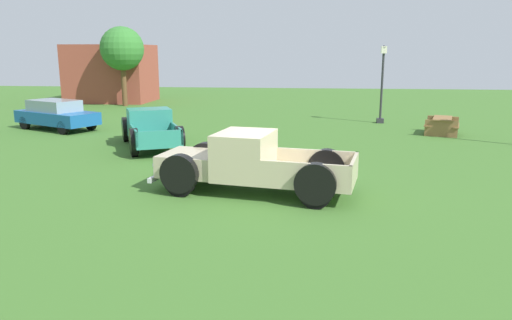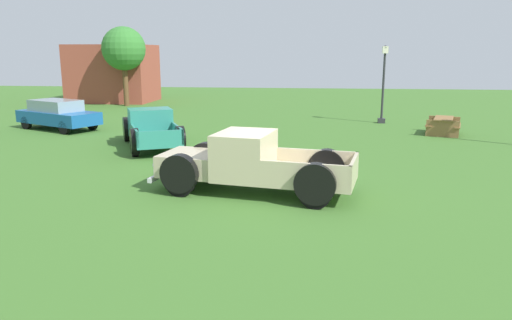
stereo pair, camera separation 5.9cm
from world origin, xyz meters
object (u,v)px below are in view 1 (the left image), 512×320
Objects in this scene: pickup_truck_behind_left at (150,128)px; lamp_post_near at (382,83)px; oak_tree_east at (122,49)px; picnic_table at (442,124)px; sedan_distant_a at (56,114)px; pickup_truck_foreground at (242,163)px.

pickup_truck_behind_left is 12.90m from lamp_post_near.
lamp_post_near is 0.74× the size of oak_tree_east.
sedan_distant_a is at bearing -178.01° from picnic_table.
sedan_distant_a is 0.85× the size of oak_tree_east.
pickup_truck_foreground is 1.20× the size of sedan_distant_a.
lamp_post_near is (10.23, 7.72, 1.43)m from pickup_truck_behind_left.
pickup_truck_foreground is 15.08m from lamp_post_near.
lamp_post_near reaches higher than pickup_truck_foreground.
oak_tree_east is (-11.33, 20.78, 3.18)m from pickup_truck_foreground.
pickup_truck_foreground is 13.10m from picnic_table.
pickup_truck_behind_left is 13.25m from picnic_table.
pickup_truck_foreground reaches higher than picnic_table.
pickup_truck_behind_left is at bearing 126.82° from pickup_truck_foreground.
lamp_post_near is at bearing 14.38° from sedan_distant_a.
pickup_truck_behind_left is at bearing -161.39° from picnic_table.
pickup_truck_behind_left is at bearing -142.96° from lamp_post_near.
pickup_truck_behind_left is 16.33m from oak_tree_east.
picnic_table is at bearing 1.99° from sedan_distant_a.
sedan_distant_a is at bearing 137.13° from pickup_truck_foreground.
lamp_post_near is 1.91× the size of picnic_table.
pickup_truck_behind_left is 0.95× the size of oak_tree_east.
picnic_table is at bearing 18.61° from pickup_truck_behind_left.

